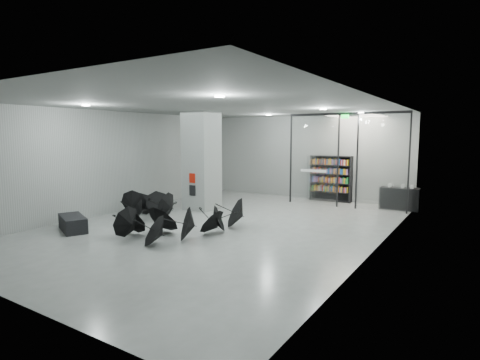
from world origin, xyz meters
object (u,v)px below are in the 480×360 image
Objects in this scene: umbrella_cluster at (169,219)px; shop_counter at (399,199)px; bench at (73,223)px; bookshelf at (331,178)px; column at (202,161)px.

shop_counter is at bearing 52.13° from umbrella_cluster.
bench is 0.26× the size of umbrella_cluster.
shop_counter is (3.12, -0.47, -0.60)m from bookshelf.
shop_counter is (6.98, 4.28, -1.54)m from column.
column is 5.59m from bench.
bookshelf is 3.21m from shop_counter.
bench is 12.50m from shop_counter.
bookshelf reaches higher than bench.
column reaches higher than bench.
column is at bearing -133.37° from bookshelf.
umbrella_cluster is at bearing -70.61° from column.
column is at bearing 109.39° from umbrella_cluster.
umbrella_cluster reaches higher than bench.
column is 8.33m from shop_counter.
umbrella_cluster is (2.36, 1.93, 0.07)m from bench.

